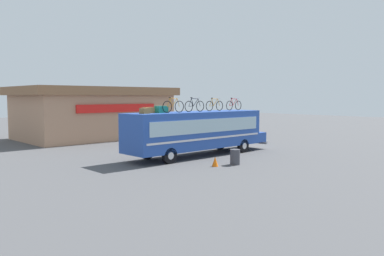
# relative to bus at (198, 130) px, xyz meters

# --- Properties ---
(ground_plane) EXTENTS (120.00, 120.00, 0.00)m
(ground_plane) POSITION_rel_bus_xyz_m (-0.16, 0.00, -1.72)
(ground_plane) COLOR #4C4C4F
(bus) EXTENTS (11.54, 2.59, 2.96)m
(bus) POSITION_rel_bus_xyz_m (0.00, 0.00, 0.00)
(bus) COLOR #23479E
(bus) RESTS_ON ground
(luggage_bag_1) EXTENTS (0.44, 0.48, 0.33)m
(luggage_bag_1) POSITION_rel_bus_xyz_m (-4.45, -0.17, 1.41)
(luggage_bag_1) COLOR olive
(luggage_bag_1) RESTS_ON bus
(luggage_bag_2) EXTENTS (0.60, 0.48, 0.35)m
(luggage_bag_2) POSITION_rel_bus_xyz_m (-3.79, 0.37, 1.42)
(luggage_bag_2) COLOR olive
(luggage_bag_2) RESTS_ON bus
(luggage_bag_3) EXTENTS (0.72, 0.52, 0.42)m
(luggage_bag_3) POSITION_rel_bus_xyz_m (-2.98, 0.14, 1.46)
(luggage_bag_3) COLOR #1E7F66
(luggage_bag_3) RESTS_ON bus
(rooftop_bicycle_1) EXTENTS (1.72, 0.44, 0.98)m
(rooftop_bicycle_1) POSITION_rel_bus_xyz_m (-2.30, -0.21, 1.65)
(rooftop_bicycle_1) COLOR black
(rooftop_bicycle_1) RESTS_ON bus
(rooftop_bicycle_2) EXTENTS (1.74, 0.44, 0.96)m
(rooftop_bicycle_2) POSITION_rel_bus_xyz_m (-0.27, 0.03, 1.64)
(rooftop_bicycle_2) COLOR black
(rooftop_bicycle_2) RESTS_ON bus
(rooftop_bicycle_3) EXTENTS (1.72, 0.44, 0.93)m
(rooftop_bicycle_3) POSITION_rel_bus_xyz_m (1.80, 0.19, 1.63)
(rooftop_bicycle_3) COLOR black
(rooftop_bicycle_3) RESTS_ON bus
(rooftop_bicycle_4) EXTENTS (1.68, 0.44, 0.92)m
(rooftop_bicycle_4) POSITION_rel_bus_xyz_m (3.88, 0.21, 1.63)
(rooftop_bicycle_4) COLOR black
(rooftop_bicycle_4) RESTS_ON bus
(roadside_building) EXTENTS (14.09, 9.24, 4.84)m
(roadside_building) POSITION_rel_bus_xyz_m (0.52, 15.12, 0.76)
(roadside_building) COLOR tan
(roadside_building) RESTS_ON ground
(trash_bin) EXTENTS (0.58, 0.58, 0.89)m
(trash_bin) POSITION_rel_bus_xyz_m (-0.75, -3.94, -1.27)
(trash_bin) COLOR #3F3F47
(trash_bin) RESTS_ON ground
(traffic_cone) EXTENTS (0.37, 0.37, 0.55)m
(traffic_cone) POSITION_rel_bus_xyz_m (-2.04, -3.56, -1.44)
(traffic_cone) COLOR orange
(traffic_cone) RESTS_ON ground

